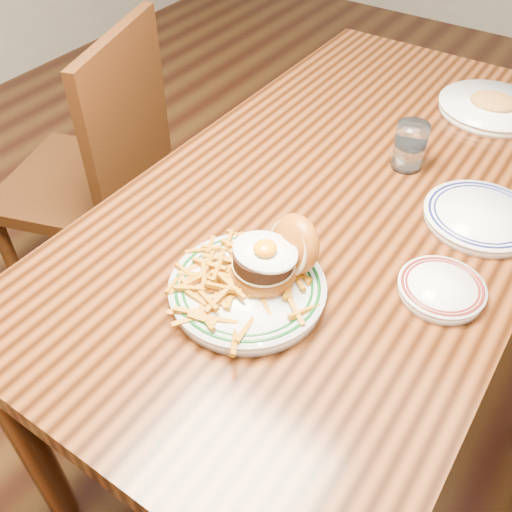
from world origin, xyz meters
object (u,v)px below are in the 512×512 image
Objects in this scene: side_plate at (442,288)px; table at (346,217)px; main_plate at (255,277)px; chair_left at (99,174)px.

table is at bearing 131.59° from side_plate.
table is 0.37m from side_plate.
main_plate reaches higher than table.
chair_left is 1.11m from side_plate.
side_plate is (0.29, -0.20, 0.10)m from table.
chair_left reaches higher than side_plate.
chair_left is 0.90m from main_plate.
chair_left reaches higher than table.
main_plate is at bearing -160.20° from side_plate.
chair_left is 3.14× the size of main_plate.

